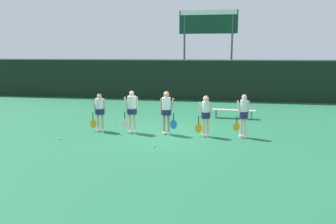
# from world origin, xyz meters

# --- Properties ---
(ground_plane) EXTENTS (140.00, 140.00, 0.00)m
(ground_plane) POSITION_xyz_m (0.00, 0.00, 0.00)
(ground_plane) COLOR #216642
(fence_windscreen) EXTENTS (60.00, 0.08, 2.82)m
(fence_windscreen) POSITION_xyz_m (0.00, 9.81, 1.42)
(fence_windscreen) COLOR black
(fence_windscreen) RESTS_ON ground_plane
(scoreboard) EXTENTS (4.16, 0.15, 6.25)m
(scoreboard) POSITION_xyz_m (0.96, 11.45, 4.94)
(scoreboard) COLOR #515156
(scoreboard) RESTS_ON ground_plane
(bench_courtside) EXTENTS (2.17, 0.50, 0.44)m
(bench_courtside) POSITION_xyz_m (2.71, 3.78, 0.38)
(bench_courtside) COLOR #B2B2B7
(bench_courtside) RESTS_ON ground_plane
(player_0) EXTENTS (0.66, 0.40, 1.62)m
(player_0) POSITION_xyz_m (-2.94, 0.05, 0.95)
(player_0) COLOR tan
(player_0) RESTS_ON ground_plane
(player_1) EXTENTS (0.68, 0.41, 1.75)m
(player_1) POSITION_xyz_m (-1.53, 0.00, 1.04)
(player_1) COLOR beige
(player_1) RESTS_ON ground_plane
(player_2) EXTENTS (0.67, 0.40, 1.76)m
(player_2) POSITION_xyz_m (-0.08, 0.01, 1.05)
(player_2) COLOR tan
(player_2) RESTS_ON ground_plane
(player_3) EXTENTS (0.63, 0.36, 1.64)m
(player_3) POSITION_xyz_m (1.50, -0.09, 0.97)
(player_3) COLOR beige
(player_3) RESTS_ON ground_plane
(player_4) EXTENTS (0.60, 0.33, 1.71)m
(player_4) POSITION_xyz_m (2.96, -0.02, 1.00)
(player_4) COLOR beige
(player_4) RESTS_ON ground_plane
(tennis_ball_0) EXTENTS (0.06, 0.06, 0.06)m
(tennis_ball_0) POSITION_xyz_m (3.79, 1.78, 0.03)
(tennis_ball_0) COLOR #CCE033
(tennis_ball_0) RESTS_ON ground_plane
(tennis_ball_1) EXTENTS (0.07, 0.07, 0.07)m
(tennis_ball_1) POSITION_xyz_m (-1.88, -0.42, 0.04)
(tennis_ball_1) COLOR #CCE033
(tennis_ball_1) RESTS_ON ground_plane
(tennis_ball_2) EXTENTS (0.07, 0.07, 0.07)m
(tennis_ball_2) POSITION_xyz_m (-0.18, -1.89, 0.03)
(tennis_ball_2) COLOR #CCE033
(tennis_ball_2) RESTS_ON ground_plane
(tennis_ball_3) EXTENTS (0.06, 0.06, 0.06)m
(tennis_ball_3) POSITION_xyz_m (-1.17, 1.38, 0.03)
(tennis_ball_3) COLOR #CCE033
(tennis_ball_3) RESTS_ON ground_plane
(tennis_ball_4) EXTENTS (0.07, 0.07, 0.07)m
(tennis_ball_4) POSITION_xyz_m (-0.65, -0.20, 0.04)
(tennis_ball_4) COLOR #CCE033
(tennis_ball_4) RESTS_ON ground_plane
(tennis_ball_5) EXTENTS (0.07, 0.07, 0.07)m
(tennis_ball_5) POSITION_xyz_m (-3.96, -1.51, 0.03)
(tennis_ball_5) COLOR #CCE033
(tennis_ball_5) RESTS_ON ground_plane
(tennis_ball_6) EXTENTS (0.07, 0.07, 0.07)m
(tennis_ball_6) POSITION_xyz_m (-2.64, 1.03, 0.03)
(tennis_ball_6) COLOR #CCE033
(tennis_ball_6) RESTS_ON ground_plane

